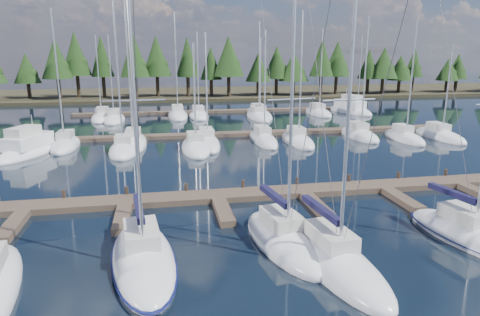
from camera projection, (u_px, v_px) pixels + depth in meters
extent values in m
plane|color=black|center=(262.00, 154.00, 41.55)|extent=(260.00, 260.00, 0.00)
cube|color=#322D1C|center=(201.00, 93.00, 98.69)|extent=(220.00, 30.00, 0.60)
cube|color=brown|center=(301.00, 191.00, 30.06)|extent=(44.00, 2.00, 0.40)
cube|color=brown|center=(12.00, 226.00, 23.98)|extent=(0.90, 4.00, 0.40)
cube|color=brown|center=(122.00, 219.00, 25.05)|extent=(0.90, 4.00, 0.40)
cube|color=brown|center=(223.00, 212.00, 26.13)|extent=(0.90, 4.00, 0.40)
cube|color=brown|center=(317.00, 206.00, 27.20)|extent=(0.90, 4.00, 0.40)
cube|color=brown|center=(403.00, 200.00, 28.28)|extent=(0.90, 4.00, 0.40)
cylinder|color=#32251C|center=(64.00, 197.00, 28.09)|extent=(0.26, 0.26, 0.90)
cylinder|color=#32251C|center=(127.00, 193.00, 28.80)|extent=(0.26, 0.26, 0.90)
cylinder|color=#32251C|center=(186.00, 190.00, 29.52)|extent=(0.26, 0.26, 0.90)
cylinder|color=#32251C|center=(243.00, 187.00, 30.24)|extent=(0.26, 0.26, 0.90)
cylinder|color=#32251C|center=(297.00, 183.00, 30.95)|extent=(0.26, 0.26, 0.90)
cylinder|color=#32251C|center=(349.00, 180.00, 31.67)|extent=(0.26, 0.26, 0.90)
cylinder|color=#32251C|center=(398.00, 178.00, 32.39)|extent=(0.26, 0.26, 0.90)
cylinder|color=#32251C|center=(445.00, 175.00, 33.10)|extent=(0.26, 0.26, 0.90)
cube|color=brown|center=(242.00, 134.00, 51.04)|extent=(50.00, 1.80, 0.40)
cube|color=brown|center=(219.00, 111.00, 70.11)|extent=(46.00, 1.80, 0.40)
ellipsoid|color=silver|center=(143.00, 261.00, 20.13)|extent=(3.76, 9.08, 1.90)
cube|color=beige|center=(141.00, 234.00, 20.25)|extent=(1.86, 2.97, 0.70)
cylinder|color=silver|center=(135.00, 115.00, 18.03)|extent=(0.18, 0.18, 12.27)
cylinder|color=silver|center=(139.00, 211.00, 21.05)|extent=(0.52, 3.88, 0.12)
cube|color=black|center=(139.00, 208.00, 21.02)|extent=(0.73, 3.72, 0.30)
cylinder|color=silver|center=(134.00, 100.00, 17.88)|extent=(2.57, 0.33, 0.07)
cylinder|color=#3F3F44|center=(138.00, 126.00, 16.30)|extent=(0.42, 3.81, 12.58)
cylinder|color=#3F3F44|center=(133.00, 111.00, 20.24)|extent=(0.51, 4.69, 12.58)
ellipsoid|color=#0D1244|center=(143.00, 260.00, 20.11)|extent=(3.91, 9.44, 0.18)
ellipsoid|color=silver|center=(284.00, 243.00, 22.04)|extent=(3.88, 8.31, 1.90)
cube|color=beige|center=(281.00, 218.00, 22.11)|extent=(1.86, 2.75, 0.70)
cylinder|color=silver|center=(291.00, 112.00, 20.01)|extent=(0.18, 0.18, 11.98)
cylinder|color=silver|center=(274.00, 199.00, 22.81)|extent=(0.64, 3.50, 0.12)
cube|color=black|center=(274.00, 196.00, 22.77)|extent=(0.84, 3.37, 0.30)
cylinder|color=silver|center=(292.00, 99.00, 19.87)|extent=(2.44, 0.43, 0.07)
cylinder|color=#3F3F44|center=(309.00, 121.00, 18.48)|extent=(0.54, 3.43, 12.28)
cylinder|color=#3F3F44|center=(273.00, 109.00, 21.99)|extent=(0.66, 4.22, 12.29)
ellipsoid|color=silver|center=(334.00, 263.00, 19.95)|extent=(3.63, 9.09, 1.90)
cube|color=beige|center=(331.00, 235.00, 20.07)|extent=(1.78, 2.98, 0.70)
cylinder|color=silver|center=(348.00, 115.00, 17.83)|extent=(0.18, 0.18, 12.35)
cylinder|color=silver|center=(321.00, 212.00, 20.88)|extent=(0.53, 3.89, 0.12)
cube|color=black|center=(321.00, 210.00, 20.84)|extent=(0.74, 3.74, 0.30)
cylinder|color=silver|center=(349.00, 100.00, 17.68)|extent=(2.43, 0.33, 0.07)
cylinder|color=#3F3F44|center=(375.00, 126.00, 16.10)|extent=(0.44, 3.82, 12.66)
cylinder|color=#3F3F44|center=(322.00, 111.00, 20.05)|extent=(0.53, 4.70, 12.66)
ellipsoid|color=silver|center=(467.00, 238.00, 22.62)|extent=(3.86, 7.90, 1.90)
cube|color=beige|center=(464.00, 214.00, 22.67)|extent=(1.80, 2.64, 0.70)
cylinder|color=silver|center=(452.00, 196.00, 23.31)|extent=(0.73, 3.30, 0.12)
cube|color=black|center=(452.00, 193.00, 23.28)|extent=(0.93, 3.19, 0.30)
cylinder|color=#3F3F44|center=(457.00, 113.00, 22.54)|extent=(0.77, 3.98, 11.76)
ellipsoid|color=#0D1244|center=(467.00, 237.00, 22.61)|extent=(4.02, 8.22, 0.18)
ellipsoid|color=silver|center=(66.00, 146.00, 44.47)|extent=(2.60, 7.70, 1.90)
cube|color=beige|center=(65.00, 134.00, 44.55)|extent=(1.43, 2.46, 0.70)
cylinder|color=silver|center=(58.00, 76.00, 42.34)|extent=(0.16, 0.16, 12.83)
ellipsoid|color=silver|center=(124.00, 151.00, 42.18)|extent=(2.77, 7.11, 1.90)
cube|color=beige|center=(123.00, 139.00, 42.23)|extent=(1.52, 2.28, 0.70)
cylinder|color=silver|center=(118.00, 74.00, 40.01)|extent=(0.16, 0.16, 13.39)
ellipsoid|color=silver|center=(134.00, 144.00, 45.59)|extent=(2.76, 9.43, 1.90)
cube|color=beige|center=(133.00, 132.00, 45.75)|extent=(1.52, 3.02, 0.70)
cylinder|color=silver|center=(129.00, 70.00, 43.26)|extent=(0.16, 0.16, 13.81)
ellipsoid|color=silver|center=(196.00, 149.00, 43.42)|extent=(2.82, 8.62, 1.90)
cube|color=beige|center=(195.00, 136.00, 43.54)|extent=(1.55, 2.76, 0.70)
cylinder|color=silver|center=(195.00, 93.00, 41.65)|extent=(0.16, 0.16, 9.53)
ellipsoid|color=silver|center=(207.00, 143.00, 45.91)|extent=(2.52, 9.51, 1.90)
cube|color=beige|center=(206.00, 131.00, 46.07)|extent=(1.38, 3.04, 0.70)
cylinder|color=silver|center=(207.00, 86.00, 43.96)|extent=(0.16, 0.16, 10.63)
ellipsoid|color=silver|center=(263.00, 140.00, 47.36)|extent=(2.46, 8.90, 1.90)
cube|color=beige|center=(262.00, 129.00, 47.50)|extent=(1.35, 2.85, 0.70)
cylinder|color=silver|center=(265.00, 83.00, 45.41)|extent=(0.16, 0.16, 10.89)
ellipsoid|color=silver|center=(298.00, 141.00, 46.80)|extent=(2.69, 8.19, 1.90)
cube|color=beige|center=(297.00, 130.00, 46.90)|extent=(1.48, 2.62, 0.70)
cylinder|color=silver|center=(301.00, 75.00, 44.66)|extent=(0.16, 0.16, 12.76)
ellipsoid|color=silver|center=(359.00, 136.00, 49.94)|extent=(2.81, 8.12, 1.90)
cube|color=beige|center=(358.00, 125.00, 50.04)|extent=(1.55, 2.60, 0.70)
cylinder|color=silver|center=(365.00, 74.00, 47.83)|extent=(0.16, 0.16, 12.51)
ellipsoid|color=silver|center=(404.00, 139.00, 48.24)|extent=(2.43, 7.49, 1.90)
cube|color=beige|center=(403.00, 128.00, 48.30)|extent=(1.34, 2.40, 0.70)
cylinder|color=silver|center=(412.00, 75.00, 46.15)|extent=(0.16, 0.16, 12.56)
ellipsoid|color=silver|center=(440.00, 137.00, 49.37)|extent=(2.60, 8.71, 1.90)
cube|color=beige|center=(438.00, 126.00, 49.49)|extent=(1.43, 2.79, 0.70)
cylinder|color=silver|center=(448.00, 88.00, 47.59)|extent=(0.16, 0.16, 9.48)
ellipsoid|color=silver|center=(102.00, 118.00, 63.26)|extent=(2.89, 9.39, 1.90)
cube|color=beige|center=(102.00, 110.00, 63.41)|extent=(1.59, 3.01, 0.70)
cylinder|color=silver|center=(98.00, 75.00, 61.27)|extent=(0.16, 0.16, 10.96)
ellipsoid|color=silver|center=(114.00, 120.00, 61.31)|extent=(2.92, 8.26, 1.90)
cube|color=beige|center=(114.00, 111.00, 61.41)|extent=(1.61, 2.64, 0.70)
cylinder|color=silver|center=(111.00, 76.00, 59.38)|extent=(0.16, 0.16, 10.95)
ellipsoid|color=silver|center=(178.00, 116.00, 65.64)|extent=(2.89, 10.29, 1.90)
cube|color=beige|center=(177.00, 107.00, 65.84)|extent=(1.59, 3.29, 0.70)
cylinder|color=silver|center=(176.00, 63.00, 63.22)|extent=(0.16, 0.16, 14.24)
ellipsoid|color=silver|center=(199.00, 116.00, 65.00)|extent=(2.88, 8.03, 1.90)
cube|color=beige|center=(198.00, 108.00, 65.09)|extent=(1.58, 2.57, 0.70)
cylinder|color=silver|center=(198.00, 72.00, 63.02)|extent=(0.16, 0.16, 11.52)
ellipsoid|color=silver|center=(258.00, 117.00, 64.40)|extent=(2.90, 10.14, 1.90)
cube|color=beige|center=(257.00, 108.00, 64.60)|extent=(1.59, 3.24, 0.70)
cylinder|color=silver|center=(259.00, 68.00, 62.16)|extent=(0.16, 0.16, 12.84)
ellipsoid|color=silver|center=(259.00, 115.00, 66.74)|extent=(2.99, 11.90, 1.90)
cube|color=beige|center=(258.00, 106.00, 67.01)|extent=(1.64, 3.81, 0.70)
cylinder|color=silver|center=(260.00, 74.00, 64.67)|extent=(0.16, 0.16, 10.70)
ellipsoid|color=silver|center=(318.00, 113.00, 68.09)|extent=(2.99, 8.61, 1.90)
cube|color=beige|center=(318.00, 105.00, 68.21)|extent=(1.64, 2.76, 0.70)
cylinder|color=silver|center=(321.00, 69.00, 66.01)|extent=(0.16, 0.16, 12.06)
ellipsoid|color=silver|center=(356.00, 112.00, 69.97)|extent=(2.75, 9.85, 1.90)
cube|color=beige|center=(355.00, 104.00, 70.15)|extent=(1.51, 3.15, 0.70)
cylinder|color=silver|center=(360.00, 72.00, 67.94)|extent=(0.16, 0.16, 11.18)
ellipsoid|color=silver|center=(29.00, 153.00, 41.61)|extent=(6.25, 9.60, 1.82)
cube|color=silver|center=(28.00, 141.00, 41.31)|extent=(4.00, 5.51, 1.22)
cube|color=beige|center=(23.00, 132.00, 40.63)|extent=(2.75, 3.59, 0.91)
cylinder|color=silver|center=(32.00, 123.00, 41.79)|extent=(0.10, 0.10, 1.62)
ellipsoid|color=silver|center=(349.00, 112.00, 70.21)|extent=(5.81, 10.01, 1.90)
cube|color=silver|center=(350.00, 104.00, 69.90)|extent=(3.80, 5.69, 1.27)
cube|color=beige|center=(352.00, 98.00, 69.24)|extent=(2.64, 3.69, 0.95)
cylinder|color=silver|center=(347.00, 93.00, 70.31)|extent=(0.10, 0.10, 1.69)
cylinder|color=black|center=(29.00, 91.00, 85.65)|extent=(0.70, 0.70, 3.00)
cone|color=black|center=(26.00, 68.00, 84.58)|extent=(5.09, 5.09, 5.83)
ellipsoid|color=black|center=(30.00, 75.00, 84.99)|extent=(3.05, 3.05, 3.05)
cylinder|color=black|center=(59.00, 89.00, 83.63)|extent=(0.70, 0.70, 4.00)
cone|color=black|center=(56.00, 58.00, 82.20)|extent=(5.76, 5.76, 7.77)
ellipsoid|color=black|center=(60.00, 67.00, 82.72)|extent=(3.45, 3.45, 3.45)
cylinder|color=black|center=(78.00, 86.00, 87.12)|extent=(0.70, 0.70, 4.42)
cone|color=black|center=(75.00, 53.00, 85.54)|extent=(5.78, 5.78, 8.60)
ellipsoid|color=black|center=(79.00, 64.00, 86.11)|extent=(3.47, 3.47, 3.47)
cylinder|color=black|center=(104.00, 87.00, 87.28)|extent=(0.70, 0.70, 4.17)
cone|color=black|center=(102.00, 56.00, 85.79)|extent=(4.56, 4.56, 8.10)
ellipsoid|color=black|center=(105.00, 65.00, 86.33)|extent=(2.74, 2.74, 2.74)
cylinder|color=black|center=(136.00, 88.00, 84.91)|extent=(0.70, 0.70, 4.24)
cone|color=black|center=(134.00, 55.00, 83.39)|extent=(5.72, 5.72, 8.25)
ellipsoid|color=black|center=(137.00, 65.00, 83.94)|extent=(3.43, 3.43, 3.43)
cylinder|color=black|center=(158.00, 86.00, 89.10)|extent=(0.70, 0.70, 4.17)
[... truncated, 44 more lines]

